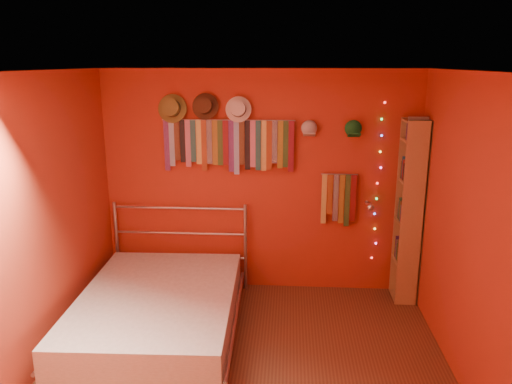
% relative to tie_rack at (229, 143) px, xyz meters
% --- Properties ---
extents(ground, '(3.50, 3.50, 0.00)m').
position_rel_tie_rack_xyz_m(ground, '(0.33, -1.68, -1.71)').
color(ground, '#59301E').
rests_on(ground, ground).
extents(back_wall, '(3.50, 0.02, 2.50)m').
position_rel_tie_rack_xyz_m(back_wall, '(0.33, 0.07, -0.46)').
color(back_wall, maroon).
rests_on(back_wall, ground).
extents(right_wall, '(0.02, 3.50, 2.50)m').
position_rel_tie_rack_xyz_m(right_wall, '(2.08, -1.68, -0.46)').
color(right_wall, maroon).
rests_on(right_wall, ground).
extents(left_wall, '(0.02, 3.50, 2.50)m').
position_rel_tie_rack_xyz_m(left_wall, '(-1.42, -1.68, -0.46)').
color(left_wall, maroon).
rests_on(left_wall, ground).
extents(ceiling, '(3.50, 3.50, 0.02)m').
position_rel_tie_rack_xyz_m(ceiling, '(0.33, -1.68, 0.79)').
color(ceiling, white).
rests_on(ceiling, back_wall).
extents(tie_rack, '(1.45, 0.03, 0.60)m').
position_rel_tie_rack_xyz_m(tie_rack, '(0.00, 0.00, 0.00)').
color(tie_rack, '#A7A7AB').
rests_on(tie_rack, back_wall).
extents(small_tie_rack, '(0.40, 0.03, 0.60)m').
position_rel_tie_rack_xyz_m(small_tie_rack, '(1.21, 0.00, -0.59)').
color(small_tie_rack, '#A7A7AB').
rests_on(small_tie_rack, back_wall).
extents(fedora_olive, '(0.31, 0.17, 0.31)m').
position_rel_tie_rack_xyz_m(fedora_olive, '(-0.61, -0.03, 0.38)').
color(fedora_olive, olive).
rests_on(fedora_olive, back_wall).
extents(fedora_brown, '(0.28, 0.15, 0.28)m').
position_rel_tie_rack_xyz_m(fedora_brown, '(-0.25, -0.03, 0.40)').
color(fedora_brown, '#462919').
rests_on(fedora_brown, back_wall).
extents(fedora_white, '(0.28, 0.15, 0.28)m').
position_rel_tie_rack_xyz_m(fedora_white, '(0.11, -0.03, 0.37)').
color(fedora_white, silver).
rests_on(fedora_white, back_wall).
extents(cap_white, '(0.18, 0.22, 0.18)m').
position_rel_tie_rack_xyz_m(cap_white, '(0.87, 0.01, 0.17)').
color(cap_white, beige).
rests_on(cap_white, back_wall).
extents(cap_green, '(0.18, 0.23, 0.18)m').
position_rel_tie_rack_xyz_m(cap_green, '(1.34, 0.01, 0.17)').
color(cap_green, '#186C29').
rests_on(cap_green, back_wall).
extents(fairy_lights, '(0.06, 0.02, 1.78)m').
position_rel_tie_rack_xyz_m(fairy_lights, '(1.64, 0.03, -0.43)').
color(fairy_lights, '#FF3333').
rests_on(fairy_lights, back_wall).
extents(reading_lamp, '(0.07, 0.32, 0.09)m').
position_rel_tie_rack_xyz_m(reading_lamp, '(1.53, -0.18, -0.64)').
color(reading_lamp, '#A7A7AB').
rests_on(reading_lamp, back_wall).
extents(bookshelf, '(0.25, 0.34, 2.00)m').
position_rel_tie_rack_xyz_m(bookshelf, '(1.99, -0.15, -0.69)').
color(bookshelf, '#9B7446').
rests_on(bookshelf, ground).
extents(bed, '(1.59, 2.13, 1.02)m').
position_rel_tie_rack_xyz_m(bed, '(-0.57, -1.10, -1.47)').
color(bed, '#A7A7AB').
rests_on(bed, ground).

